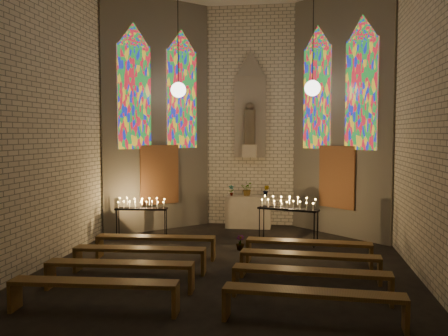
{
  "coord_description": "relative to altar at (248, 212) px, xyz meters",
  "views": [
    {
      "loc": [
        1.53,
        -9.99,
        2.96
      ],
      "look_at": [
        -0.19,
        1.57,
        2.14
      ],
      "focal_mm": 40.0,
      "sensor_mm": 36.0,
      "label": 1
    }
  ],
  "objects": [
    {
      "name": "pew_right_0",
      "position": [
        1.78,
        -4.19,
        -0.06
      ],
      "size": [
        2.81,
        0.56,
        0.54
      ],
      "rotation": [
        0.0,
        0.0,
        -0.06
      ],
      "color": "brown",
      "rests_on": "ground"
    },
    {
      "name": "votive_stand_left",
      "position": [
        -2.82,
        -2.05,
        0.42
      ],
      "size": [
        1.48,
        0.49,
        1.07
      ],
      "rotation": [
        0.0,
        0.0,
        0.1
      ],
      "color": "black",
      "rests_on": "ground"
    },
    {
      "name": "flower_vase_right",
      "position": [
        0.55,
        -0.0,
        0.67
      ],
      "size": [
        0.22,
        0.19,
        0.35
      ],
      "primitive_type": "imported",
      "rotation": [
        0.0,
        0.0,
        -0.22
      ],
      "color": "#4C723F",
      "rests_on": "altar"
    },
    {
      "name": "pew_left_2",
      "position": [
        -1.78,
        -6.59,
        -0.06
      ],
      "size": [
        2.81,
        0.56,
        0.54
      ],
      "rotation": [
        0.0,
        0.0,
        0.06
      ],
      "color": "brown",
      "rests_on": "ground"
    },
    {
      "name": "pew_left_3",
      "position": [
        -1.78,
        -7.79,
        -0.06
      ],
      "size": [
        2.81,
        0.56,
        0.54
      ],
      "rotation": [
        0.0,
        0.0,
        0.06
      ],
      "color": "brown",
      "rests_on": "ground"
    },
    {
      "name": "pew_right_2",
      "position": [
        1.78,
        -6.59,
        -0.06
      ],
      "size": [
        2.81,
        0.56,
        0.54
      ],
      "rotation": [
        0.0,
        0.0,
        -0.06
      ],
      "color": "brown",
      "rests_on": "ground"
    },
    {
      "name": "aisle_flower_pot",
      "position": [
        0.1,
        -3.06,
        -0.31
      ],
      "size": [
        0.24,
        0.24,
        0.38
      ],
      "primitive_type": "imported",
      "rotation": [
        0.0,
        0.0,
        -0.16
      ],
      "color": "#4C723F",
      "rests_on": "ground"
    },
    {
      "name": "pew_left_1",
      "position": [
        -1.78,
        -5.39,
        -0.06
      ],
      "size": [
        2.81,
        0.56,
        0.54
      ],
      "rotation": [
        0.0,
        0.0,
        0.06
      ],
      "color": "brown",
      "rests_on": "ground"
    },
    {
      "name": "floor",
      "position": [
        0.0,
        -5.45,
        -0.5
      ],
      "size": [
        12.0,
        12.0,
        0.0
      ],
      "primitive_type": "plane",
      "color": "black",
      "rests_on": "ground"
    },
    {
      "name": "altar",
      "position": [
        0.0,
        0.0,
        0.0
      ],
      "size": [
        1.4,
        0.6,
        1.0
      ],
      "primitive_type": "cube",
      "color": "beige",
      "rests_on": "ground"
    },
    {
      "name": "pew_left_0",
      "position": [
        -1.78,
        -4.19,
        -0.06
      ],
      "size": [
        2.81,
        0.56,
        0.54
      ],
      "rotation": [
        0.0,
        0.0,
        0.06
      ],
      "color": "brown",
      "rests_on": "ground"
    },
    {
      "name": "room",
      "position": [
        -0.0,
        -2.08,
        3.22
      ],
      "size": [
        8.22,
        12.43,
        7.0
      ],
      "color": "beige",
      "rests_on": "ground"
    },
    {
      "name": "votive_stand_right",
      "position": [
        1.28,
        -2.15,
        0.53
      ],
      "size": [
        1.67,
        0.89,
        1.2
      ],
      "rotation": [
        0.0,
        0.0,
        -0.33
      ],
      "color": "black",
      "rests_on": "ground"
    },
    {
      "name": "pew_right_1",
      "position": [
        1.78,
        -5.39,
        -0.06
      ],
      "size": [
        2.81,
        0.56,
        0.54
      ],
      "rotation": [
        0.0,
        0.0,
        -0.06
      ],
      "color": "brown",
      "rests_on": "ground"
    },
    {
      "name": "pew_right_3",
      "position": [
        1.78,
        -7.79,
        -0.06
      ],
      "size": [
        2.81,
        0.56,
        0.54
      ],
      "rotation": [
        0.0,
        0.0,
        -0.06
      ],
      "color": "brown",
      "rests_on": "ground"
    },
    {
      "name": "flower_vase_center",
      "position": [
        -0.04,
        0.04,
        0.72
      ],
      "size": [
        0.44,
        0.4,
        0.43
      ],
      "primitive_type": "imported",
      "rotation": [
        0.0,
        0.0,
        -0.17
      ],
      "color": "#4C723F",
      "rests_on": "altar"
    },
    {
      "name": "flower_vase_left",
      "position": [
        -0.53,
        -0.07,
        0.67
      ],
      "size": [
        0.21,
        0.17,
        0.34
      ],
      "primitive_type": "imported",
      "rotation": [
        0.0,
        0.0,
        0.28
      ],
      "color": "#4C723F",
      "rests_on": "altar"
    }
  ]
}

